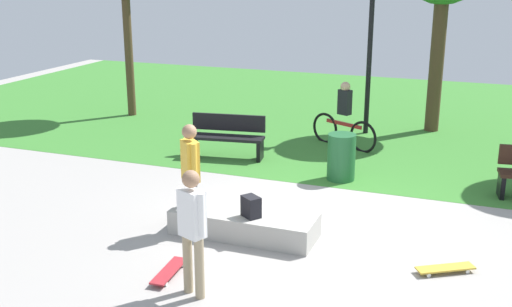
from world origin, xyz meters
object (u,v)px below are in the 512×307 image
at_px(skater_performing_trick, 192,224).
at_px(park_bench_far_left, 227,135).
at_px(skater_watching, 191,170).
at_px(cyclist_on_bicycle, 344,119).
at_px(backpack_on_ledge, 251,207).
at_px(trash_bin, 341,157).
at_px(concrete_ledge, 244,223).
at_px(lamp_post, 371,33).
at_px(skateboard_spare, 445,268).
at_px(skateboard_by_ledge, 169,271).

height_order(skater_performing_trick, park_bench_far_left, skater_performing_trick).
xyz_separation_m(skater_watching, cyclist_on_bicycle, (1.11, 5.46, -0.36)).
xyz_separation_m(skater_performing_trick, cyclist_on_bicycle, (0.21, 7.23, -0.32)).
xyz_separation_m(backpack_on_ledge, trash_bin, (0.61, 3.19, -0.08)).
distance_m(concrete_ledge, skater_watching, 1.16).
relative_size(skater_watching, lamp_post, 0.43).
distance_m(skater_performing_trick, skater_watching, 1.99).
xyz_separation_m(concrete_ledge, skateboard_spare, (2.99, -0.19, -0.12)).
xyz_separation_m(skateboard_by_ledge, park_bench_far_left, (-1.39, 5.22, 0.42)).
bearing_deg(backpack_on_ledge, lamp_post, -57.23).
bearing_deg(skater_performing_trick, lamp_post, 86.95).
relative_size(skater_performing_trick, skateboard_by_ledge, 2.02).
height_order(concrete_ledge, park_bench_far_left, park_bench_far_left).
distance_m(skater_performing_trick, cyclist_on_bicycle, 7.24).
bearing_deg(lamp_post, concrete_ledge, -94.65).
height_order(park_bench_far_left, cyclist_on_bicycle, cyclist_on_bicycle).
bearing_deg(skateboard_spare, concrete_ledge, 176.41).
height_order(trash_bin, cyclist_on_bicycle, cyclist_on_bicycle).
bearing_deg(cyclist_on_bicycle, skateboard_spare, -64.02).
height_order(skater_watching, skateboard_spare, skater_watching).
bearing_deg(backpack_on_ledge, cyclist_on_bicycle, -55.46).
bearing_deg(skater_watching, cyclist_on_bicycle, 78.47).
bearing_deg(trash_bin, cyclist_on_bicycle, 101.94).
xyz_separation_m(concrete_ledge, cyclist_on_bicycle, (0.30, 5.32, 0.45)).
distance_m(skateboard_by_ledge, cyclist_on_bicycle, 6.96).
distance_m(concrete_ledge, trash_bin, 3.17).
bearing_deg(skateboard_by_ledge, skater_watching, 104.22).
height_order(skateboard_spare, trash_bin, trash_bin).
height_order(skater_watching, cyclist_on_bicycle, skater_watching).
distance_m(skateboard_by_ledge, skateboard_spare, 3.71).
xyz_separation_m(skater_watching, lamp_post, (1.36, 6.83, 1.43)).
height_order(park_bench_far_left, lamp_post, lamp_post).
relative_size(park_bench_far_left, lamp_post, 0.42).
bearing_deg(cyclist_on_bicycle, trash_bin, -78.06).
relative_size(skater_watching, park_bench_far_left, 1.03).
relative_size(skateboard_spare, cyclist_on_bicycle, 0.47).
height_order(skateboard_by_ledge, trash_bin, trash_bin).
bearing_deg(skateboard_spare, skateboard_by_ledge, -158.04).
distance_m(skateboard_spare, lamp_post, 7.68).
distance_m(skateboard_by_ledge, park_bench_far_left, 5.42).
height_order(skater_watching, lamp_post, lamp_post).
bearing_deg(backpack_on_ledge, park_bench_far_left, -26.04).
distance_m(backpack_on_ledge, trash_bin, 3.25).
height_order(backpack_on_ledge, park_bench_far_left, park_bench_far_left).
distance_m(backpack_on_ledge, skateboard_spare, 2.86).
relative_size(skateboard_by_ledge, trash_bin, 0.90).
bearing_deg(skateboard_spare, skater_performing_trick, -149.32).
bearing_deg(concrete_ledge, trash_bin, 75.73).
distance_m(skateboard_by_ledge, trash_bin, 4.81).
bearing_deg(skateboard_spare, lamp_post, 109.53).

